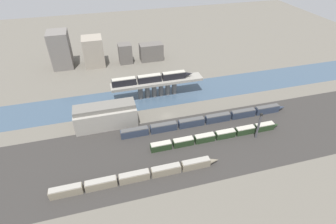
{
  "coord_description": "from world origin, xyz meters",
  "views": [
    {
      "loc": [
        -27.58,
        -102.34,
        78.96
      ],
      "look_at": [
        0.0,
        -2.22,
        3.82
      ],
      "focal_mm": 28.0,
      "sensor_mm": 36.0,
      "label": 1
    }
  ],
  "objects": [
    {
      "name": "city_block_right",
      "position": [
        7.03,
        67.39,
        5.84
      ],
      "size": [
        15.8,
        8.53,
        11.69
      ],
      "primitive_type": "cube",
      "color": "#605B56",
      "rests_on": "ground"
    },
    {
      "name": "signal_tower",
      "position": [
        34.52,
        -26.65,
        6.54
      ],
      "size": [
        1.0,
        0.99,
        13.4
      ],
      "color": "#4C4C51",
      "rests_on": "ground"
    },
    {
      "name": "city_block_far_left",
      "position": [
        -52.24,
        72.67,
        11.89
      ],
      "size": [
        12.56,
        14.7,
        23.78
      ],
      "primitive_type": "cube",
      "color": "slate",
      "rests_on": "ground"
    },
    {
      "name": "city_block_left",
      "position": [
        -31.68,
        69.32,
        9.61
      ],
      "size": [
        12.86,
        13.38,
        19.23
      ],
      "primitive_type": "cube",
      "color": "gray",
      "rests_on": "ground"
    },
    {
      "name": "river_water",
      "position": [
        0.0,
        19.56,
        0.0
      ],
      "size": [
        320.0,
        23.18,
        0.01
      ],
      "primitive_type": "cube",
      "color": "#3D5166",
      "rests_on": "ground"
    },
    {
      "name": "train_yard_far",
      "position": [
        17.26,
        -10.92,
        1.95
      ],
      "size": [
        85.07,
        2.72,
        3.96
      ],
      "color": "#2D384C",
      "rests_on": "ground"
    },
    {
      "name": "warehouse_building",
      "position": [
        -29.62,
        0.7,
        5.39
      ],
      "size": [
        28.62,
        10.79,
        11.35
      ],
      "color": "#9E998E",
      "rests_on": "ground"
    },
    {
      "name": "train_on_bridge",
      "position": [
        -2.73,
        19.56,
        11.51
      ],
      "size": [
        44.46,
        3.16,
        3.99
      ],
      "color": "black",
      "rests_on": "bridge"
    },
    {
      "name": "bridge",
      "position": [
        0.0,
        19.56,
        7.13
      ],
      "size": [
        50.31,
        7.6,
        9.56
      ],
      "color": "gray",
      "rests_on": "ground"
    },
    {
      "name": "ground_plane",
      "position": [
        0.0,
        0.0,
        0.0
      ],
      "size": [
        400.0,
        400.0,
        0.0
      ],
      "primitive_type": "plane",
      "color": "#666056"
    },
    {
      "name": "train_yard_near",
      "position": [
        -21.11,
        -36.15,
        1.83
      ],
      "size": [
        64.46,
        2.73,
        3.73
      ],
      "color": "gray",
      "rests_on": "ground"
    },
    {
      "name": "train_yard_mid",
      "position": [
        17.39,
        -22.64,
        1.69
      ],
      "size": [
        62.08,
        2.9,
        3.45
      ],
      "color": "#23381E",
      "rests_on": "ground"
    },
    {
      "name": "railbed_yard",
      "position": [
        0.0,
        -24.0,
        0.0
      ],
      "size": [
        280.0,
        42.0,
        0.01
      ],
      "primitive_type": "cube",
      "color": "#33302D",
      "rests_on": "ground"
    },
    {
      "name": "city_block_center",
      "position": [
        -11.09,
        67.59,
        6.64
      ],
      "size": [
        8.78,
        8.09,
        13.29
      ],
      "primitive_type": "cube",
      "color": "#605B56",
      "rests_on": "ground"
    }
  ]
}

